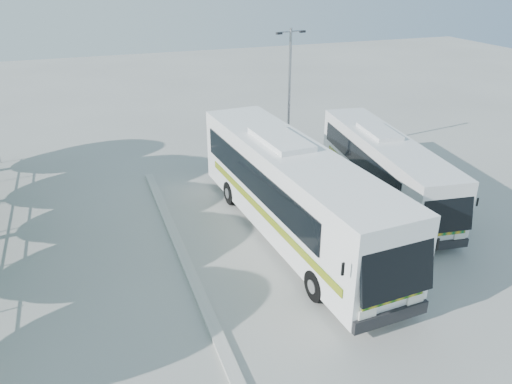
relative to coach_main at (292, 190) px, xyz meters
name	(u,v)px	position (x,y,z in m)	size (l,w,h in m)	color
ground	(251,265)	(-2.37, -1.66, -2.07)	(100.00, 100.00, 0.00)	#A8A8A3
kerb_divider	(180,249)	(-4.67, 0.34, -2.00)	(0.40, 16.00, 0.15)	#B2B2AD
coach_main	(292,190)	(0.00, 0.00, 0.00)	(3.61, 13.76, 3.78)	white
coach_adjacent	(384,167)	(5.56, 1.78, -0.41)	(3.64, 11.14, 3.04)	silver
lamppost	(289,90)	(3.34, 8.17, 1.99)	(1.79, 0.49, 7.36)	gray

